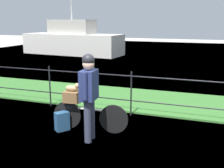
# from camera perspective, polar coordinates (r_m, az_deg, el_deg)

# --- Properties ---
(ground_plane) EXTENTS (60.00, 60.00, 0.00)m
(ground_plane) POSITION_cam_1_polar(r_m,az_deg,el_deg) (5.21, -1.84, -12.89)
(ground_plane) COLOR #B2ADA3
(grass_strip) EXTENTS (27.00, 2.40, 0.03)m
(grass_strip) POSITION_cam_1_polar(r_m,az_deg,el_deg) (8.07, 6.57, -3.31)
(grass_strip) COLOR #38702D
(grass_strip) RESTS_ON ground
(harbor_water) EXTENTS (30.00, 30.00, 0.00)m
(harbor_water) POSITION_cam_1_polar(r_m,az_deg,el_deg) (14.75, 12.85, 3.89)
(harbor_water) COLOR slate
(harbor_water) RESTS_ON ground
(iron_fence) EXTENTS (18.04, 0.04, 1.09)m
(iron_fence) POSITION_cam_1_polar(r_m,az_deg,el_deg) (6.63, 3.97, -1.27)
(iron_fence) COLOR black
(iron_fence) RESTS_ON ground
(bicycle_main) EXTENTS (1.62, 0.22, 0.60)m
(bicycle_main) POSITION_cam_1_polar(r_m,az_deg,el_deg) (5.84, -4.74, -6.56)
(bicycle_main) COLOR black
(bicycle_main) RESTS_ON ground
(wooden_crate) EXTENTS (0.34, 0.31, 0.23)m
(wooden_crate) POSITION_cam_1_polar(r_m,az_deg,el_deg) (5.85, -8.22, -2.56)
(wooden_crate) COLOR brown
(wooden_crate) RESTS_ON bicycle_main
(terrier_dog) EXTENTS (0.32, 0.16, 0.18)m
(terrier_dog) POSITION_cam_1_polar(r_m,az_deg,el_deg) (5.80, -8.05, -0.75)
(terrier_dog) COLOR tan
(terrier_dog) RESTS_ON wooden_crate
(cyclist_person) EXTENTS (0.29, 0.54, 1.68)m
(cyclist_person) POSITION_cam_1_polar(r_m,az_deg,el_deg) (5.18, -4.77, -1.25)
(cyclist_person) COLOR #383D51
(cyclist_person) RESTS_ON ground
(backpack_on_paving) EXTENTS (0.31, 0.33, 0.40)m
(backpack_on_paving) POSITION_cam_1_polar(r_m,az_deg,el_deg) (5.97, -10.25, -7.55)
(backpack_on_paving) COLOR #28517A
(backpack_on_paving) RESTS_ON ground
(moored_boat_mid) EXTENTS (6.98, 2.74, 3.89)m
(moored_boat_mid) POSITION_cam_1_polar(r_m,az_deg,el_deg) (18.99, -8.14, 8.75)
(moored_boat_mid) COLOR silver
(moored_boat_mid) RESTS_ON ground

